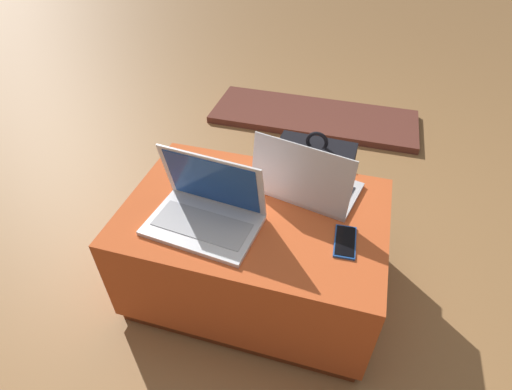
% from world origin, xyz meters
% --- Properties ---
extents(ground_plane, '(14.00, 14.00, 0.00)m').
position_xyz_m(ground_plane, '(0.00, 0.00, 0.00)').
color(ground_plane, '#9E7042').
extents(ottoman, '(0.95, 0.64, 0.44)m').
position_xyz_m(ottoman, '(0.00, 0.00, 0.22)').
color(ottoman, maroon).
rests_on(ottoman, ground_plane).
extents(laptop_near, '(0.40, 0.28, 0.25)m').
position_xyz_m(laptop_near, '(-0.14, -0.10, 0.50)').
color(laptop_near, silver).
rests_on(laptop_near, ottoman).
extents(laptop_far, '(0.42, 0.31, 0.24)m').
position_xyz_m(laptop_far, '(0.16, 0.14, 0.49)').
color(laptop_far, silver).
rests_on(laptop_far, ottoman).
extents(cell_phone, '(0.08, 0.15, 0.01)m').
position_xyz_m(cell_phone, '(0.33, -0.07, 0.45)').
color(cell_phone, '#1E4C9E').
rests_on(cell_phone, ottoman).
extents(backpack, '(0.34, 0.23, 0.54)m').
position_xyz_m(backpack, '(0.15, 0.44, 0.23)').
color(backpack, black).
rests_on(backpack, ground_plane).
extents(fireplace_hearth, '(1.40, 0.50, 0.04)m').
position_xyz_m(fireplace_hearth, '(0.00, 1.47, 0.02)').
color(fireplace_hearth, brown).
rests_on(fireplace_hearth, ground_plane).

